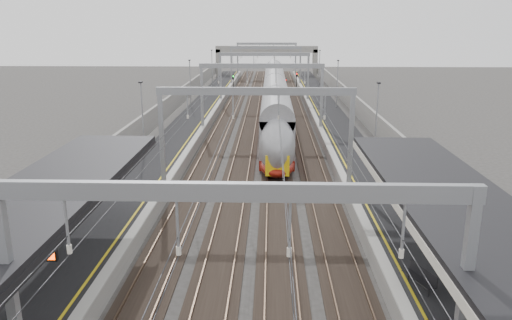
# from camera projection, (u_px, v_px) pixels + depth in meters

# --- Properties ---
(platform_left) EXTENTS (4.00, 120.00, 1.00)m
(platform_left) POSITION_uv_depth(u_px,v_px,m) (191.00, 125.00, 56.52)
(platform_left) COLOR black
(platform_left) RESTS_ON ground
(platform_right) EXTENTS (4.00, 120.00, 1.00)m
(platform_right) POSITION_uv_depth(u_px,v_px,m) (333.00, 126.00, 56.06)
(platform_right) COLOR black
(platform_right) RESTS_ON ground
(tracks) EXTENTS (11.40, 140.00, 0.20)m
(tracks) POSITION_uv_depth(u_px,v_px,m) (262.00, 129.00, 56.41)
(tracks) COLOR black
(tracks) RESTS_ON ground
(overhead_line) EXTENTS (13.00, 140.00, 6.60)m
(overhead_line) POSITION_uv_depth(u_px,v_px,m) (263.00, 69.00, 61.17)
(overhead_line) COLOR gray
(overhead_line) RESTS_ON platform_left
(overbridge) EXTENTS (22.00, 2.20, 6.90)m
(overbridge) POSITION_uv_depth(u_px,v_px,m) (267.00, 53.00, 108.03)
(overbridge) COLOR gray
(overbridge) RESTS_ON ground
(wall_left) EXTENTS (0.30, 120.00, 3.20)m
(wall_left) POSITION_uv_depth(u_px,v_px,m) (163.00, 115.00, 56.32)
(wall_left) COLOR gray
(wall_left) RESTS_ON ground
(wall_right) EXTENTS (0.30, 120.00, 3.20)m
(wall_right) POSITION_uv_depth(u_px,v_px,m) (362.00, 116.00, 55.68)
(wall_right) COLOR gray
(wall_right) RESTS_ON ground
(train) EXTENTS (2.85, 51.85, 4.49)m
(train) POSITION_uv_depth(u_px,v_px,m) (275.00, 104.00, 60.09)
(train) COLOR maroon
(train) RESTS_ON ground
(bench) EXTENTS (1.05, 1.79, 0.90)m
(bench) POSITION_uv_depth(u_px,v_px,m) (421.00, 276.00, 20.54)
(bench) COLOR black
(bench) RESTS_ON platform_right
(signal_green) EXTENTS (0.32, 0.32, 3.48)m
(signal_green) POSITION_uv_depth(u_px,v_px,m) (233.00, 81.00, 81.78)
(signal_green) COLOR black
(signal_green) RESTS_ON ground
(signal_red_near) EXTENTS (0.32, 0.32, 3.48)m
(signal_red_near) POSITION_uv_depth(u_px,v_px,m) (285.00, 86.00, 76.14)
(signal_red_near) COLOR black
(signal_red_near) RESTS_ON ground
(signal_red_far) EXTENTS (0.32, 0.32, 3.48)m
(signal_red_far) POSITION_uv_depth(u_px,v_px,m) (297.00, 79.00, 85.81)
(signal_red_far) COLOR black
(signal_red_far) RESTS_ON ground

